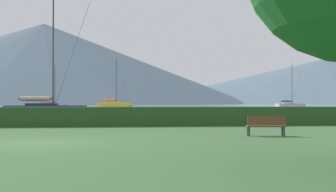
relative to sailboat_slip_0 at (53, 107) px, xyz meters
name	(u,v)px	position (x,y,z in m)	size (l,w,h in m)	color
ground_plane	(42,143)	(9.55, -66.34, -0.57)	(1000.00, 1000.00, 0.00)	#385B33
harbor_water	(111,106)	(9.55, 70.66, -0.57)	(320.00, 246.00, 0.00)	gray
hedge_line	(73,117)	(9.55, -55.34, 0.05)	(80.00, 1.20, 1.23)	#284C23
sailboat_slip_0	(53,107)	(0.00, 0.00, 0.00)	(6.86, 2.08, 8.42)	red
sailboat_slip_3	(114,105)	(11.17, 20.93, 0.18)	(9.01, 3.05, 11.86)	gold
sailboat_slip_6	(48,110)	(5.49, -39.84, 0.16)	(8.81, 3.08, 11.89)	navy
sailboat_slip_7	(290,105)	(52.41, 14.80, 0.07)	(7.76, 3.02, 10.50)	#9E9EA3
park_bench_near_path	(266,124)	(19.13, -64.04, -0.04)	(1.79, 0.65, 0.95)	brown
distant_hill_west_ridge	(323,81)	(197.04, 293.31, 19.32)	(351.10, 351.10, 39.78)	#4C6070
distant_hill_central_peak	(44,63)	(-41.03, 231.88, 27.81)	(290.42, 290.42, 56.75)	#425666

